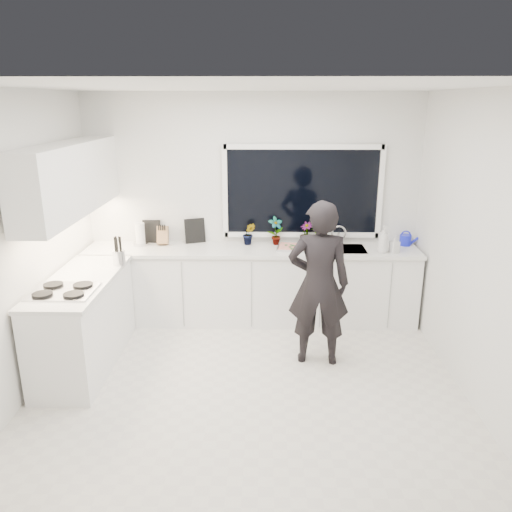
{
  "coord_description": "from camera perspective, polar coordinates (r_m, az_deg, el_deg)",
  "views": [
    {
      "loc": [
        0.15,
        -4.22,
        2.59
      ],
      "look_at": [
        0.07,
        0.4,
        1.15
      ],
      "focal_mm": 35.0,
      "sensor_mm": 36.0,
      "label": 1
    }
  ],
  "objects": [
    {
      "name": "floor",
      "position": [
        4.96,
        -0.87,
        -14.31
      ],
      "size": [
        4.0,
        3.5,
        0.02
      ],
      "primitive_type": "cube",
      "color": "beige",
      "rests_on": "ground"
    },
    {
      "name": "wall_back",
      "position": [
        6.11,
        -0.4,
        5.59
      ],
      "size": [
        4.0,
        0.02,
        2.7
      ],
      "primitive_type": "cube",
      "color": "white",
      "rests_on": "ground"
    },
    {
      "name": "wall_left",
      "position": [
        4.9,
        -25.16,
        0.97
      ],
      "size": [
        0.02,
        3.5,
        2.7
      ],
      "primitive_type": "cube",
      "color": "white",
      "rests_on": "ground"
    },
    {
      "name": "wall_right",
      "position": [
        4.78,
        23.91,
        0.74
      ],
      "size": [
        0.02,
        3.5,
        2.7
      ],
      "primitive_type": "cube",
      "color": "white",
      "rests_on": "ground"
    },
    {
      "name": "ceiling",
      "position": [
        4.23,
        -1.05,
        18.93
      ],
      "size": [
        4.0,
        3.5,
        0.02
      ],
      "primitive_type": "cube",
      "color": "white",
      "rests_on": "wall_back"
    },
    {
      "name": "window",
      "position": [
        6.05,
        5.32,
        7.34
      ],
      "size": [
        1.8,
        0.02,
        1.0
      ],
      "primitive_type": "cube",
      "color": "black",
      "rests_on": "wall_back"
    },
    {
      "name": "base_cabinets_back",
      "position": [
        6.07,
        -0.45,
        -3.45
      ],
      "size": [
        3.92,
        0.58,
        0.88
      ],
      "primitive_type": "cube",
      "color": "white",
      "rests_on": "floor"
    },
    {
      "name": "base_cabinets_left",
      "position": [
        5.37,
        -19.03,
        -7.32
      ],
      "size": [
        0.58,
        1.6,
        0.88
      ],
      "primitive_type": "cube",
      "color": "white",
      "rests_on": "floor"
    },
    {
      "name": "countertop_back",
      "position": [
        5.91,
        -0.46,
        0.69
      ],
      "size": [
        3.94,
        0.62,
        0.04
      ],
      "primitive_type": "cube",
      "color": "silver",
      "rests_on": "base_cabinets_back"
    },
    {
      "name": "countertop_left",
      "position": [
        5.2,
        -19.53,
        -2.69
      ],
      "size": [
        0.62,
        1.6,
        0.04
      ],
      "primitive_type": "cube",
      "color": "silver",
      "rests_on": "base_cabinets_left"
    },
    {
      "name": "upper_cabinets",
      "position": [
        5.34,
        -20.5,
        8.26
      ],
      "size": [
        0.34,
        2.1,
        0.7
      ],
      "primitive_type": "cube",
      "color": "white",
      "rests_on": "wall_left"
    },
    {
      "name": "sink",
      "position": [
        6.0,
        9.62,
        0.38
      ],
      "size": [
        0.58,
        0.42,
        0.14
      ],
      "primitive_type": "cube",
      "color": "silver",
      "rests_on": "countertop_back"
    },
    {
      "name": "faucet",
      "position": [
        6.14,
        9.43,
        2.35
      ],
      "size": [
        0.03,
        0.03,
        0.22
      ],
      "primitive_type": "cylinder",
      "color": "silver",
      "rests_on": "countertop_back"
    },
    {
      "name": "stovetop",
      "position": [
        4.89,
        -21.17,
        -3.69
      ],
      "size": [
        0.56,
        0.48,
        0.03
      ],
      "primitive_type": "cube",
      "color": "black",
      "rests_on": "countertop_left"
    },
    {
      "name": "person",
      "position": [
        5.01,
        7.17,
        -3.19
      ],
      "size": [
        0.64,
        0.44,
        1.7
      ],
      "primitive_type": "imported",
      "rotation": [
        0.0,
        0.0,
        3.08
      ],
      "color": "black",
      "rests_on": "floor"
    },
    {
      "name": "pizza_tray",
      "position": [
        5.89,
        4.65,
        0.93
      ],
      "size": [
        0.48,
        0.39,
        0.03
      ],
      "primitive_type": "cube",
      "rotation": [
        0.0,
        0.0,
        -0.14
      ],
      "color": "silver",
      "rests_on": "countertop_back"
    },
    {
      "name": "pizza",
      "position": [
        5.89,
        4.65,
        1.09
      ],
      "size": [
        0.44,
        0.34,
        0.01
      ],
      "primitive_type": "cube",
      "rotation": [
        0.0,
        0.0,
        -0.14
      ],
      "color": "#B41918",
      "rests_on": "pizza_tray"
    },
    {
      "name": "watering_can",
      "position": [
        6.28,
        16.7,
        1.76
      ],
      "size": [
        0.18,
        0.18,
        0.13
      ],
      "primitive_type": "cylinder",
      "rotation": [
        0.0,
        0.0,
        -0.4
      ],
      "color": "#161ECF",
      "rests_on": "countertop_back"
    },
    {
      "name": "paper_towel_roll",
      "position": [
        6.16,
        -13.09,
        2.36
      ],
      "size": [
        0.14,
        0.14,
        0.26
      ],
      "primitive_type": "cylinder",
      "rotation": [
        0.0,
        0.0,
        -0.28
      ],
      "color": "silver",
      "rests_on": "countertop_back"
    },
    {
      "name": "knife_block",
      "position": [
        6.14,
        -10.6,
        2.29
      ],
      "size": [
        0.13,
        0.1,
        0.22
      ],
      "primitive_type": "cube",
      "rotation": [
        0.0,
        0.0,
        0.04
      ],
      "color": "#A0784A",
      "rests_on": "countertop_back"
    },
    {
      "name": "utensil_crock",
      "position": [
        5.49,
        -15.39,
        -0.17
      ],
      "size": [
        0.17,
        0.17,
        0.16
      ],
      "primitive_type": "cylinder",
      "rotation": [
        0.0,
        0.0,
        -0.38
      ],
      "color": "#ABABAF",
      "rests_on": "countertop_left"
    },
    {
      "name": "picture_frame_large",
      "position": [
        6.26,
        -11.86,
        2.79
      ],
      "size": [
        0.22,
        0.02,
        0.28
      ],
      "primitive_type": "cube",
      "rotation": [
        0.0,
        0.0,
        -0.01
      ],
      "color": "black",
      "rests_on": "countertop_back"
    },
    {
      "name": "picture_frame_small",
      "position": [
        6.16,
        -7.0,
        2.89
      ],
      "size": [
        0.24,
        0.11,
        0.3
      ],
      "primitive_type": "cube",
      "rotation": [
        0.0,
        0.0,
        0.37
      ],
      "color": "black",
      "rests_on": "countertop_back"
    },
    {
      "name": "herb_plants",
      "position": [
        6.04,
        4.84,
        2.64
      ],
      "size": [
        1.1,
        0.3,
        0.34
      ],
      "color": "#26662D",
      "rests_on": "countertop_back"
    },
    {
      "name": "soap_bottles",
      "position": [
        5.9,
        14.68,
        1.71
      ],
      "size": [
        0.25,
        0.12,
        0.32
      ],
      "color": "#D8BF66",
      "rests_on": "countertop_back"
    }
  ]
}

